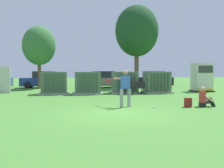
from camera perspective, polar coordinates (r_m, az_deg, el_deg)
The scene contains 16 objects.
ground_plane at distance 10.79m, azimuth 1.77°, elevation -6.31°, with size 96.00×96.00×0.00m, color #478433.
transformer_west at distance 19.59m, azimuth -12.32°, elevation 0.17°, with size 2.10×1.70×1.62m.
transformer_mid_west at distance 19.30m, azimuth -5.30°, elevation 0.18°, with size 2.10×1.70×1.62m.
transformer_mid_east at distance 20.03m, azimuth 2.75°, elevation 0.30°, with size 2.10×1.70×1.62m.
transformer_east at distance 20.39m, azimuth 9.67°, elevation 0.31°, with size 2.10×1.70×1.62m.
generator_enclosure at distance 22.58m, azimuth 18.78°, elevation 1.34°, with size 1.60×1.40×2.30m.
park_bench at distance 18.95m, azimuth 4.51°, elevation -0.63°, with size 1.83×0.59×0.92m.
batter at distance 12.45m, azimuth 2.71°, elevation -0.54°, with size 1.07×1.49×1.74m.
sports_ball at distance 12.33m, azimuth 9.17°, elevation -4.96°, with size 0.09×0.09×0.09m, color white.
seated_spectator at distance 13.39m, azimuth 19.32°, elevation -3.03°, with size 0.75×0.58×0.96m.
backpack at distance 12.99m, azimuth 16.04°, elevation -3.88°, with size 0.33×0.27×0.44m.
tree_left at distance 25.57m, azimuth -15.45°, elevation 7.95°, with size 3.04×3.04×5.80m.
tree_center_left at distance 26.76m, azimuth 5.35°, elevation 11.27°, with size 4.25×4.25×8.13m.
parked_car_left_of_center at distance 26.76m, azimuth -14.54°, elevation 0.83°, with size 4.30×2.13×1.62m.
parked_car_right_of_center at distance 26.39m, azimuth -2.11°, elevation 0.89°, with size 4.27×2.05×1.62m.
parked_car_rightmost at distance 27.88m, azimuth 8.66°, elevation 0.98°, with size 4.41×2.38×1.62m.
Camera 1 is at (-2.02, -10.45, 1.76)m, focal length 42.43 mm.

